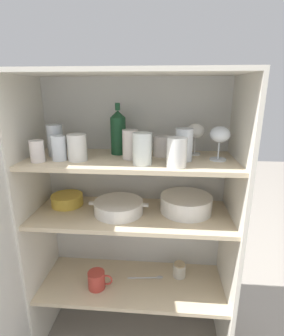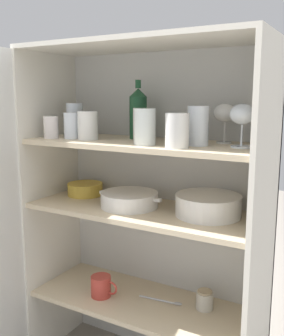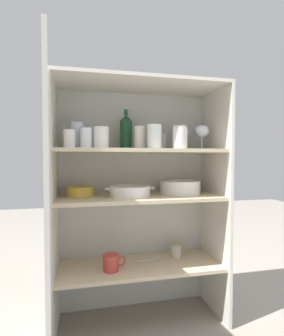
# 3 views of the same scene
# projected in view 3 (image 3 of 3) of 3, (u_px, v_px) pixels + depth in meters

# --- Properties ---
(cupboard_back_panel) EXTENTS (0.98, 0.02, 1.38)m
(cupboard_back_panel) POSITION_uv_depth(u_px,v_px,m) (134.00, 200.00, 1.71)
(cupboard_back_panel) COLOR silver
(cupboard_back_panel) RESTS_ON ground_plane
(cupboard_side_left) EXTENTS (0.02, 0.39, 1.38)m
(cupboard_side_left) POSITION_uv_depth(u_px,v_px,m) (54.00, 209.00, 1.42)
(cupboard_side_left) COLOR silver
(cupboard_side_left) RESTS_ON ground_plane
(cupboard_side_right) EXTENTS (0.02, 0.39, 1.38)m
(cupboard_side_right) POSITION_uv_depth(u_px,v_px,m) (215.00, 202.00, 1.63)
(cupboard_side_right) COLOR silver
(cupboard_side_right) RESTS_ON ground_plane
(cupboard_top_panel) EXTENTS (0.98, 0.39, 0.02)m
(cupboard_top_panel) POSITION_uv_depth(u_px,v_px,m) (140.00, 85.00, 1.50)
(cupboard_top_panel) COLOR silver
(cupboard_top_panel) RESTS_ON cupboard_side_left
(shelf_board_lower) EXTENTS (0.94, 0.36, 0.02)m
(shelf_board_lower) POSITION_uv_depth(u_px,v_px,m) (140.00, 266.00, 1.54)
(shelf_board_lower) COLOR beige
(shelf_board_middle) EXTENTS (0.94, 0.36, 0.02)m
(shelf_board_middle) POSITION_uv_depth(u_px,v_px,m) (140.00, 198.00, 1.53)
(shelf_board_middle) COLOR beige
(shelf_board_upper) EXTENTS (0.94, 0.36, 0.02)m
(shelf_board_upper) POSITION_uv_depth(u_px,v_px,m) (140.00, 151.00, 1.52)
(shelf_board_upper) COLOR beige
(cupboard_door) EXTENTS (0.08, 0.49, 1.38)m
(cupboard_door) POSITION_uv_depth(u_px,v_px,m) (47.00, 230.00, 1.00)
(cupboard_door) COLOR silver
(cupboard_door) RESTS_ON ground_plane
(tumbler_glass_0) EXTENTS (0.08, 0.08, 0.13)m
(tumbler_glass_0) POSITION_uv_depth(u_px,v_px,m) (154.00, 137.00, 1.44)
(tumbler_glass_0) COLOR white
(tumbler_glass_0) RESTS_ON shelf_board_upper
(tumbler_glass_1) EXTENTS (0.06, 0.06, 0.11)m
(tumbler_glass_1) POSITION_uv_depth(u_px,v_px,m) (86.00, 138.00, 1.39)
(tumbler_glass_1) COLOR white
(tumbler_glass_1) RESTS_ON shelf_board_upper
(tumbler_glass_2) EXTENTS (0.08, 0.08, 0.12)m
(tumbler_glass_2) POSITION_uv_depth(u_px,v_px,m) (180.00, 138.00, 1.44)
(tumbler_glass_2) COLOR white
(tumbler_glass_2) RESTS_ON shelf_board_upper
(tumbler_glass_3) EXTENTS (0.06, 0.06, 0.09)m
(tumbler_glass_3) POSITION_uv_depth(u_px,v_px,m) (69.00, 139.00, 1.34)
(tumbler_glass_3) COLOR silver
(tumbler_glass_3) RESTS_ON shelf_board_upper
(tumbler_glass_4) EXTENTS (0.07, 0.07, 0.13)m
(tumbler_glass_4) POSITION_uv_depth(u_px,v_px,m) (140.00, 138.00, 1.51)
(tumbler_glass_4) COLOR silver
(tumbler_glass_4) RESTS_ON shelf_board_upper
(tumbler_glass_5) EXTENTS (0.08, 0.08, 0.12)m
(tumbler_glass_5) POSITION_uv_depth(u_px,v_px,m) (101.00, 138.00, 1.41)
(tumbler_glass_5) COLOR white
(tumbler_glass_5) RESTS_ON shelf_board_upper
(tumbler_glass_6) EXTENTS (0.07, 0.07, 0.15)m
(tumbler_glass_6) POSITION_uv_depth(u_px,v_px,m) (77.00, 136.00, 1.46)
(tumbler_glass_6) COLOR white
(tumbler_glass_6) RESTS_ON shelf_board_upper
(tumbler_glass_7) EXTENTS (0.08, 0.08, 0.14)m
(tumbler_glass_7) POSITION_uv_depth(u_px,v_px,m) (179.00, 137.00, 1.55)
(tumbler_glass_7) COLOR white
(tumbler_glass_7) RESTS_ON shelf_board_upper
(tumbler_glass_8) EXTENTS (0.08, 0.08, 0.09)m
(tumbler_glass_8) POSITION_uv_depth(u_px,v_px,m) (160.00, 142.00, 1.60)
(tumbler_glass_8) COLOR silver
(tumbler_glass_8) RESTS_ON shelf_board_upper
(wine_glass_0) EXTENTS (0.09, 0.09, 0.15)m
(wine_glass_0) POSITION_uv_depth(u_px,v_px,m) (182.00, 133.00, 1.67)
(wine_glass_0) COLOR white
(wine_glass_0) RESTS_ON shelf_board_upper
(wine_glass_1) EXTENTS (0.09, 0.09, 0.15)m
(wine_glass_1) POSITION_uv_depth(u_px,v_px,m) (202.00, 132.00, 1.60)
(wine_glass_1) COLOR white
(wine_glass_1) RESTS_ON shelf_board_upper
(wine_bottle) EXTENTS (0.07, 0.07, 0.24)m
(wine_bottle) POSITION_uv_depth(u_px,v_px,m) (126.00, 132.00, 1.58)
(wine_bottle) COLOR #194728
(wine_bottle) RESTS_ON shelf_board_upper
(plate_stack_white) EXTENTS (0.25, 0.25, 0.08)m
(plate_stack_white) POSITION_uv_depth(u_px,v_px,m) (180.00, 187.00, 1.62)
(plate_stack_white) COLOR white
(plate_stack_white) RESTS_ON shelf_board_middle
(mixing_bowl_large) EXTENTS (0.16, 0.16, 0.06)m
(mixing_bowl_large) POSITION_uv_depth(u_px,v_px,m) (80.00, 191.00, 1.51)
(mixing_bowl_large) COLOR gold
(mixing_bowl_large) RESTS_ON shelf_board_middle
(casserole_dish) EXTENTS (0.29, 0.23, 0.06)m
(casserole_dish) POSITION_uv_depth(u_px,v_px,m) (130.00, 191.00, 1.51)
(casserole_dish) COLOR white
(casserole_dish) RESTS_ON shelf_board_middle
(coffee_mug_primary) EXTENTS (0.13, 0.09, 0.09)m
(coffee_mug_primary) POSITION_uv_depth(u_px,v_px,m) (111.00, 263.00, 1.45)
(coffee_mug_primary) COLOR #BC3D33
(coffee_mug_primary) RESTS_ON shelf_board_lower
(storage_jar) EXTENTS (0.07, 0.07, 0.08)m
(storage_jar) POSITION_uv_depth(u_px,v_px,m) (176.00, 250.00, 1.66)
(storage_jar) COLOR beige
(storage_jar) RESTS_ON shelf_board_lower
(serving_spoon) EXTENTS (0.19, 0.04, 0.01)m
(serving_spoon) POSITION_uv_depth(u_px,v_px,m) (152.00, 260.00, 1.60)
(serving_spoon) COLOR silver
(serving_spoon) RESTS_ON shelf_board_lower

